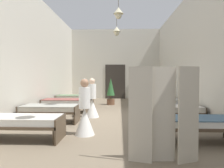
# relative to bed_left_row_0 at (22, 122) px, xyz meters

# --- Properties ---
(ground_plane) EXTENTS (6.78, 13.86, 0.10)m
(ground_plane) POSITION_rel_bed_left_row_0_xyz_m (2.04, 2.85, -0.49)
(ground_plane) COLOR #7A6B56
(room_shell) EXTENTS (6.58, 13.46, 4.89)m
(room_shell) POSITION_rel_bed_left_row_0_xyz_m (2.04, 4.21, 2.02)
(room_shell) COLOR beige
(room_shell) RESTS_ON ground
(bed_left_row_0) EXTENTS (1.90, 0.84, 0.57)m
(bed_left_row_0) POSITION_rel_bed_left_row_0_xyz_m (0.00, 0.00, 0.00)
(bed_left_row_0) COLOR #473828
(bed_left_row_0) RESTS_ON ground
(bed_right_row_0) EXTENTS (1.90, 0.84, 0.57)m
(bed_right_row_0) POSITION_rel_bed_left_row_0_xyz_m (4.08, 0.00, 0.00)
(bed_right_row_0) COLOR #473828
(bed_right_row_0) RESTS_ON ground
(bed_left_row_1) EXTENTS (1.90, 0.84, 0.57)m
(bed_left_row_1) POSITION_rel_bed_left_row_0_xyz_m (0.00, 1.90, 0.00)
(bed_left_row_1) COLOR #473828
(bed_left_row_1) RESTS_ON ground
(bed_right_row_1) EXTENTS (1.90, 0.84, 0.57)m
(bed_right_row_1) POSITION_rel_bed_left_row_0_xyz_m (4.08, 1.90, 0.00)
(bed_right_row_1) COLOR #473828
(bed_right_row_1) RESTS_ON ground
(bed_left_row_2) EXTENTS (1.90, 0.84, 0.57)m
(bed_left_row_2) POSITION_rel_bed_left_row_0_xyz_m (0.00, 3.80, 0.00)
(bed_left_row_2) COLOR #473828
(bed_left_row_2) RESTS_ON ground
(bed_right_row_2) EXTENTS (1.90, 0.84, 0.57)m
(bed_right_row_2) POSITION_rel_bed_left_row_0_xyz_m (4.08, 3.80, 0.00)
(bed_right_row_2) COLOR #473828
(bed_right_row_2) RESTS_ON ground
(bed_left_row_3) EXTENTS (1.90, 0.84, 0.57)m
(bed_left_row_3) POSITION_rel_bed_left_row_0_xyz_m (0.00, 5.70, 0.00)
(bed_left_row_3) COLOR #473828
(bed_left_row_3) RESTS_ON ground
(bed_right_row_3) EXTENTS (1.90, 0.84, 0.57)m
(bed_right_row_3) POSITION_rel_bed_left_row_0_xyz_m (4.08, 5.70, 0.00)
(bed_right_row_3) COLOR #473828
(bed_right_row_3) RESTS_ON ground
(nurse_near_aisle) EXTENTS (0.52, 0.52, 1.49)m
(nurse_near_aisle) POSITION_rel_bed_left_row_0_xyz_m (1.43, 0.48, 0.09)
(nurse_near_aisle) COLOR white
(nurse_near_aisle) RESTS_ON ground
(nurse_mid_aisle) EXTENTS (0.52, 0.52, 1.49)m
(nurse_mid_aisle) POSITION_rel_bed_left_row_0_xyz_m (1.31, 2.80, 0.09)
(nurse_mid_aisle) COLOR white
(nurse_mid_aisle) RESTS_ON ground
(potted_plant) EXTENTS (0.44, 0.44, 1.46)m
(potted_plant) POSITION_rel_bed_left_row_0_xyz_m (1.86, 6.27, 0.35)
(potted_plant) COLOR brown
(potted_plant) RESTS_ON ground
(privacy_screen) EXTENTS (1.25, 0.18, 1.70)m
(privacy_screen) POSITION_rel_bed_left_row_0_xyz_m (3.13, -1.16, 0.41)
(privacy_screen) COLOR #BCB29E
(privacy_screen) RESTS_ON ground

